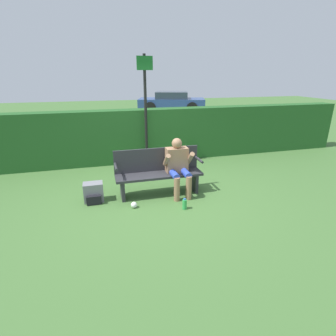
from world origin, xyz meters
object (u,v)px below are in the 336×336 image
object	(u,v)px
park_bench	(158,171)
backpack	(94,193)
signpost	(146,104)
person_seated	(178,164)
water_bottle	(185,204)
parked_car	(172,102)

from	to	relation	value
park_bench	backpack	size ratio (longest dim) A/B	4.65
signpost	person_seated	bearing A→B (deg)	-82.22
water_bottle	signpost	bearing A→B (deg)	94.03
person_seated	signpost	xyz separation A→B (m)	(-0.26, 1.89, 0.93)
park_bench	person_seated	world-z (taller)	person_seated
backpack	signpost	size ratio (longest dim) A/B	0.13
water_bottle	backpack	bearing A→B (deg)	154.78
park_bench	water_bottle	distance (m)	0.91
person_seated	parked_car	distance (m)	12.02
person_seated	backpack	xyz separation A→B (m)	(-1.61, 0.06, -0.44)
person_seated	backpack	distance (m)	1.67
park_bench	water_bottle	xyz separation A→B (m)	(0.29, -0.78, -0.36)
signpost	parked_car	bearing A→B (deg)	70.64
backpack	parked_car	size ratio (longest dim) A/B	0.08
signpost	water_bottle	bearing A→B (deg)	-85.97
park_bench	parked_car	bearing A→B (deg)	72.97
person_seated	parked_car	world-z (taller)	parked_car
backpack	water_bottle	xyz separation A→B (m)	(1.53, -0.72, -0.08)
water_bottle	parked_car	bearing A→B (deg)	75.24
parked_car	park_bench	bearing A→B (deg)	-89.38
person_seated	water_bottle	world-z (taller)	person_seated
person_seated	signpost	distance (m)	2.13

